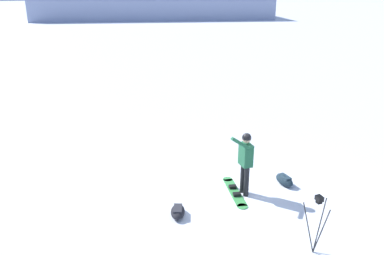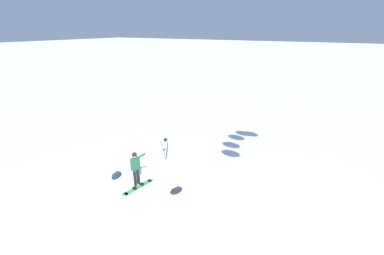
{
  "view_description": "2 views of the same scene",
  "coord_description": "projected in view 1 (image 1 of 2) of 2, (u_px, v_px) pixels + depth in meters",
  "views": [
    {
      "loc": [
        4.38,
        8.63,
        5.44
      ],
      "look_at": [
        1.32,
        0.57,
        2.33
      ],
      "focal_mm": 37.16,
      "sensor_mm": 36.0,
      "label": 1
    },
    {
      "loc": [
        7.26,
        -7.82,
        7.27
      ],
      "look_at": [
        2.53,
        0.48,
        3.49
      ],
      "focal_mm": 23.64,
      "sensor_mm": 36.0,
      "label": 2
    }
  ],
  "objects": [
    {
      "name": "distant_ridge",
      "position": [
        154.0,
        8.0,
        66.24
      ],
      "size": [
        39.82,
        20.27,
        3.52
      ],
      "color": "#8D9ABE",
      "rests_on": "ground_plane"
    },
    {
      "name": "gear_bag_large",
      "position": [
        284.0,
        180.0,
        11.4
      ],
      "size": [
        0.37,
        0.69,
        0.28
      ],
      "color": "#192833",
      "rests_on": "ground_plane"
    },
    {
      "name": "gear_bag_small",
      "position": [
        178.0,
        211.0,
        9.88
      ],
      "size": [
        0.57,
        0.74,
        0.23
      ],
      "color": "black",
      "rests_on": "ground_plane"
    },
    {
      "name": "snowboarder",
      "position": [
        245.0,
        157.0,
        10.58
      ],
      "size": [
        0.68,
        0.47,
        1.81
      ],
      "color": "black",
      "rests_on": "ground_plane"
    },
    {
      "name": "ground_plane",
      "position": [
        230.0,
        195.0,
        10.9
      ],
      "size": [
        300.0,
        300.0,
        0.0
      ],
      "primitive_type": "plane",
      "color": "white"
    },
    {
      "name": "camera_tripod",
      "position": [
        318.0,
        213.0,
        8.23
      ],
      "size": [
        0.59,
        0.46,
        1.37
      ],
      "color": "#262628",
      "rests_on": "ground_plane"
    },
    {
      "name": "snowboard",
      "position": [
        235.0,
        192.0,
        11.02
      ],
      "size": [
        0.58,
        1.8,
        0.1
      ],
      "color": "#3F994C",
      "rests_on": "ground_plane"
    }
  ]
}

